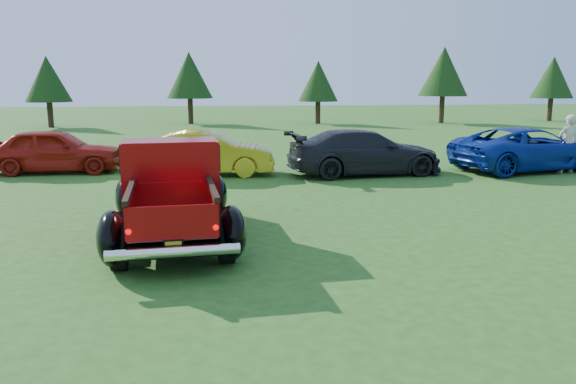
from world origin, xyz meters
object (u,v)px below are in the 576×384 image
Objects in this scene: tree_far_east at (553,78)px; pickup_truck at (172,190)px; tree_east at (444,72)px; spectator at (568,144)px; show_car_red at (55,150)px; tree_west at (47,79)px; tree_mid_left at (189,75)px; show_car_yellow at (206,153)px; show_car_grey at (365,152)px; tree_mid_right at (318,81)px; show_car_blue at (528,149)px.

tree_far_east is 0.92× the size of pickup_truck.
tree_east is at bearing -173.66° from tree_far_east.
tree_far_east reaches higher than spectator.
tree_west is at bearing 15.68° from show_car_red.
tree_mid_left is at bearing 12.53° from tree_west.
spectator is (11.84, -1.02, 0.25)m from show_car_yellow.
tree_mid_left is at bearing 178.94° from tree_far_east.
pickup_truck is 1.21× the size of show_car_red.
show_car_yellow is 0.86× the size of show_car_grey.
tree_mid_right is 23.06m from spectator.
tree_mid_left is 27.00m from tree_far_east.
show_car_grey is (-20.39, -22.55, -2.51)m from tree_far_east.
tree_east is 1.07× the size of show_car_grey.
tree_west is 27.01m from tree_east.
tree_east is at bearing -35.39° from show_car_yellow.
tree_mid_left is 1.04× the size of tree_far_east.
tree_mid_right is (18.00, 1.00, -0.14)m from tree_west.
tree_far_east is 37.05m from show_car_red.
show_car_red is 5.13m from show_car_yellow.
tree_mid_left is 22.75m from show_car_yellow.
pickup_truck is at bearing -121.16° from tree_east.
tree_far_east is at bearing 1.59° from tree_mid_right.
show_car_blue is at bearing -39.47° from spectator.
spectator is (12.38, 6.12, 0.07)m from pickup_truck.
show_car_blue reaches higher than show_car_yellow.
tree_mid_left is 1.15× the size of show_car_yellow.
tree_east reaches higher than tree_mid_left.
tree_mid_left is 0.95× the size of show_car_blue.
show_car_grey is (15.61, -21.05, -2.38)m from tree_west.
show_car_grey is (-2.39, -22.05, -2.24)m from tree_mid_right.
tree_mid_right is at bearing 176.82° from tree_east.
tree_mid_right is 0.81× the size of tree_east.
pickup_truck is 7.16m from show_car_yellow.
pickup_truck is at bearing -70.21° from tree_west.
spectator is at bearing -136.21° from show_car_blue.
tree_east reaches higher than show_car_yellow.
tree_east is (9.00, -0.50, 0.68)m from tree_mid_right.
tree_east is 33.05m from pickup_truck.
tree_west is 0.91× the size of show_car_grey.
tree_west is at bearing 30.64° from show_car_grey.
show_car_yellow is (0.54, 7.14, -0.18)m from pickup_truck.
show_car_blue is (15.86, -1.51, -0.01)m from show_car_red.
tree_mid_right reaches higher than show_car_blue.
pickup_truck is at bearing -105.66° from tree_mid_right.
show_car_yellow is 11.89m from spectator.
tree_far_east is (27.00, -0.50, -0.14)m from tree_mid_left.
show_car_grey is (10.11, -1.66, -0.01)m from show_car_red.
pickup_truck is at bearing 178.38° from show_car_yellow.
tree_mid_right is at bearing -31.68° from show_car_red.
show_car_grey is at bearing -99.51° from show_car_red.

